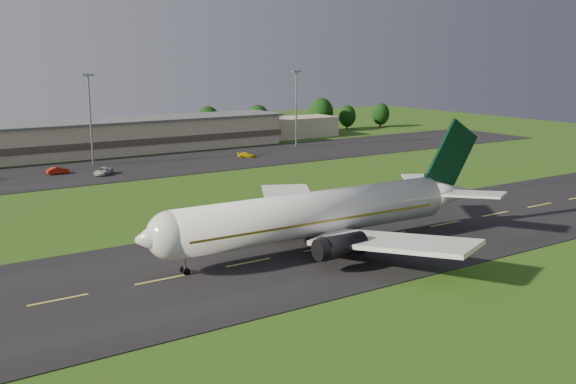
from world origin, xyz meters
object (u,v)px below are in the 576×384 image
light_mast_east (296,99)px  light_mast_centre (90,108)px  terminal (79,139)px  service_vehicle_d (246,155)px  service_vehicle_c (103,171)px  airliner (320,214)px  service_vehicle_b (58,171)px

light_mast_east → light_mast_centre: bearing=180.0°
terminal → service_vehicle_d: 41.79m
service_vehicle_c → service_vehicle_d: bearing=47.5°
airliner → service_vehicle_b: 73.96m
service_vehicle_b → service_vehicle_d: size_ratio=1.05×
light_mast_centre → light_mast_east: bearing=0.0°
airliner → light_mast_east: bearing=59.7°
airliner → light_mast_centre: 80.61m
service_vehicle_b → service_vehicle_c: bearing=-130.9°
terminal → service_vehicle_b: 26.47m
light_mast_centre → service_vehicle_b: light_mast_centre is taller
airliner → service_vehicle_c: airliner is taller
terminal → service_vehicle_b: terminal is taller
light_mast_east → airliner: bearing=-121.8°
airliner → service_vehicle_d: size_ratio=12.17×
terminal → service_vehicle_c: terminal is taller
light_mast_centre → service_vehicle_c: bearing=-97.9°
airliner → light_mast_east: light_mast_east is taller
light_mast_east → service_vehicle_c: size_ratio=3.83×
service_vehicle_d → terminal: bearing=86.3°
service_vehicle_c → service_vehicle_d: size_ratio=1.26×
light_mast_centre → service_vehicle_b: 17.11m
terminal → service_vehicle_c: bearing=-96.3°
service_vehicle_d → light_mast_east: bearing=-31.0°
airliner → service_vehicle_c: bearing=97.8°
terminal → service_vehicle_d: (32.79, -25.69, -3.28)m
service_vehicle_b → airliner: bearing=-172.1°
terminal → service_vehicle_c: (-3.27, -29.71, -3.15)m
light_mast_east → service_vehicle_b: 66.12m
airliner → terminal: 96.29m
airliner → light_mast_centre: bearing=95.4°
service_vehicle_c → service_vehicle_d: 36.28m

